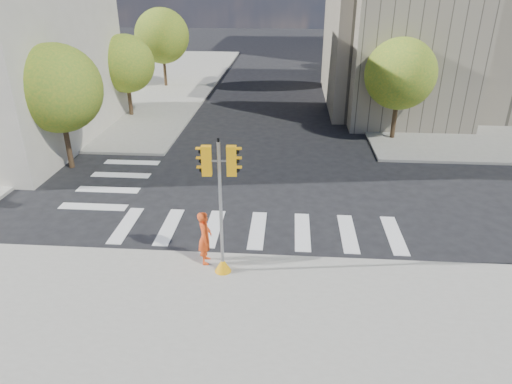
# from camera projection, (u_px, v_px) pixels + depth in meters

# --- Properties ---
(ground) EXTENTS (160.00, 160.00, 0.00)m
(ground) POSITION_uv_depth(u_px,v_px,m) (263.00, 208.00, 20.11)
(ground) COLOR black
(ground) RESTS_ON ground
(sidewalk_far_right) EXTENTS (28.00, 40.00, 0.15)m
(sidewalk_far_right) POSITION_uv_depth(u_px,v_px,m) (495.00, 87.00, 42.21)
(sidewalk_far_right) COLOR gray
(sidewalk_far_right) RESTS_ON ground
(sidewalk_far_left) EXTENTS (28.00, 40.00, 0.15)m
(sidewalk_far_left) POSITION_uv_depth(u_px,v_px,m) (77.00, 80.00, 44.90)
(sidewalk_far_left) COLOR gray
(sidewalk_far_left) RESTS_ON ground
(civic_building) EXTENTS (26.00, 16.00, 19.39)m
(civic_building) POSITION_uv_depth(u_px,v_px,m) (493.00, 7.00, 33.24)
(civic_building) COLOR gray
(civic_building) RESTS_ON ground
(tree_lw_near) EXTENTS (4.40, 4.40, 6.41)m
(tree_lw_near) POSITION_uv_depth(u_px,v_px,m) (58.00, 89.00, 22.64)
(tree_lw_near) COLOR #382616
(tree_lw_near) RESTS_ON ground
(tree_lw_mid) EXTENTS (4.00, 4.00, 5.77)m
(tree_lw_mid) POSITION_uv_depth(u_px,v_px,m) (126.00, 64.00, 31.86)
(tree_lw_mid) COLOR #382616
(tree_lw_mid) RESTS_ON ground
(tree_lw_far) EXTENTS (4.80, 4.80, 6.95)m
(tree_lw_far) POSITION_uv_depth(u_px,v_px,m) (162.00, 36.00, 40.56)
(tree_lw_far) COLOR #382616
(tree_lw_far) RESTS_ON ground
(tree_re_near) EXTENTS (4.20, 4.20, 6.16)m
(tree_re_near) POSITION_uv_depth(u_px,v_px,m) (400.00, 74.00, 26.91)
(tree_re_near) COLOR #382616
(tree_re_near) RESTS_ON ground
(tree_re_mid) EXTENTS (4.60, 4.60, 6.66)m
(tree_re_mid) POSITION_uv_depth(u_px,v_px,m) (370.00, 43.00, 37.62)
(tree_re_mid) COLOR #382616
(tree_re_mid) RESTS_ON ground
(tree_re_far) EXTENTS (4.00, 4.00, 5.88)m
(tree_re_far) POSITION_uv_depth(u_px,v_px,m) (352.00, 33.00, 48.67)
(tree_re_far) COLOR #382616
(tree_re_far) RESTS_ON ground
(lamp_near) EXTENTS (0.35, 0.18, 8.11)m
(lamp_near) POSITION_uv_depth(u_px,v_px,m) (396.00, 55.00, 30.27)
(lamp_near) COLOR black
(lamp_near) RESTS_ON sidewalk_far_right
(lamp_far) EXTENTS (0.35, 0.18, 8.11)m
(lamp_far) POSITION_uv_depth(u_px,v_px,m) (366.00, 32.00, 42.91)
(lamp_far) COLOR black
(lamp_far) RESTS_ON sidewalk_far_right
(traffic_signal) EXTENTS (1.07, 0.56, 4.71)m
(traffic_signal) POSITION_uv_depth(u_px,v_px,m) (221.00, 219.00, 14.64)
(traffic_signal) COLOR orange
(traffic_signal) RESTS_ON sidewalk_near
(photographer) EXTENTS (0.52, 0.74, 1.94)m
(photographer) POSITION_uv_depth(u_px,v_px,m) (205.00, 238.00, 15.59)
(photographer) COLOR #E64615
(photographer) RESTS_ON sidewalk_near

